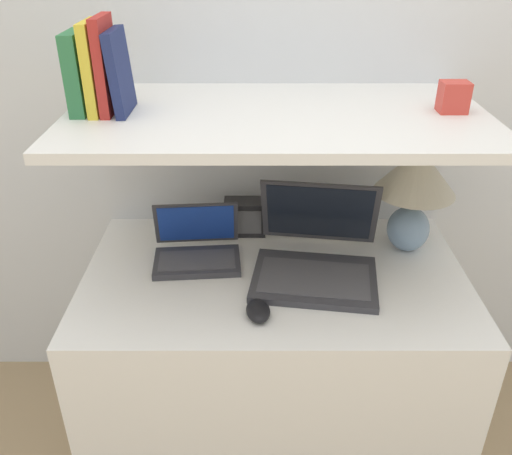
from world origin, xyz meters
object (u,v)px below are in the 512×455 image
router_box (247,217)px  book_yellow (96,68)px  table_lamp (417,184)px  shelf_gadget (456,97)px  book_green (81,73)px  computer_mouse (260,311)px  book_navy (122,72)px  book_red (108,66)px  laptop_large (318,257)px  laptop_small (199,249)px

router_box → book_yellow: size_ratio=0.59×
table_lamp → shelf_gadget: (0.04, -0.07, 0.28)m
book_green → router_box: bearing=22.1°
computer_mouse → book_green: size_ratio=0.51×
computer_mouse → shelf_gadget: shelf_gadget is taller
table_lamp → book_navy: (-0.84, -0.07, 0.35)m
book_red → shelf_gadget: (0.92, 0.00, -0.08)m
computer_mouse → book_yellow: book_yellow is taller
book_green → book_yellow: size_ratio=0.89×
book_yellow → laptop_large: bearing=-6.3°
laptop_large → computer_mouse: 0.28m
book_yellow → shelf_gadget: size_ratio=2.86×
router_box → table_lamp: bearing=-11.5°
computer_mouse → book_navy: book_navy is taller
table_lamp → shelf_gadget: size_ratio=4.23×
book_yellow → shelf_gadget: bearing=0.0°
laptop_small → book_yellow: (-0.24, 0.00, 0.55)m
laptop_large → computer_mouse: (-0.17, -0.21, -0.04)m
table_lamp → book_red: bearing=-175.6°
book_green → book_red: 0.08m
book_navy → book_red: bearing=180.0°
computer_mouse → router_box: size_ratio=0.78×
table_lamp → book_navy: bearing=-175.4°
book_yellow → book_navy: book_yellow is taller
router_box → book_red: book_red is taller
laptop_small → table_lamp: bearing=5.8°
table_lamp → laptop_large: table_lamp is taller
shelf_gadget → book_red: bearing=180.0°
book_green → computer_mouse: bearing=-30.9°
laptop_small → computer_mouse: (0.19, -0.28, -0.02)m
book_yellow → router_box: bearing=24.3°
table_lamp → book_red: (-0.87, -0.07, 0.37)m
book_yellow → book_navy: size_ratio=1.09×
book_yellow → book_red: book_red is taller
laptop_large → book_yellow: (-0.60, 0.07, 0.53)m
computer_mouse → book_red: size_ratio=0.43×
router_box → laptop_small: bearing=-130.0°
table_lamp → shelf_gadget: bearing=-56.2°
book_navy → shelf_gadget: book_navy is taller
book_green → book_yellow: 0.04m
book_yellow → computer_mouse: bearing=-33.4°
laptop_small → book_yellow: book_yellow is taller
laptop_large → shelf_gadget: bearing=10.8°
router_box → book_green: book_green is taller
book_red → table_lamp: bearing=4.4°
book_green → book_red: size_ratio=0.85×
book_red → computer_mouse: bearing=-35.4°
table_lamp → book_green: 1.01m
laptop_small → book_red: 0.59m
book_green → book_yellow: book_yellow is taller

